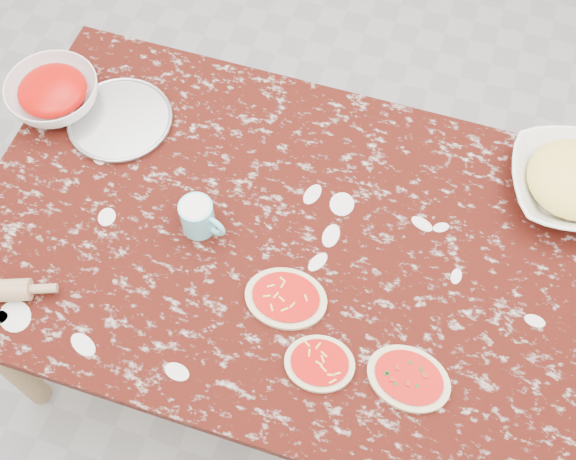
# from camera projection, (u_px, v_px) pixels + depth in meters

# --- Properties ---
(ground) EXTENTS (4.00, 4.00, 0.00)m
(ground) POSITION_uv_depth(u_px,v_px,m) (288.00, 342.00, 2.43)
(ground) COLOR gray
(worktable) EXTENTS (1.60, 1.00, 0.75)m
(worktable) POSITION_uv_depth(u_px,v_px,m) (288.00, 254.00, 1.84)
(worktable) COLOR black
(worktable) RESTS_ON ground
(pizza_tray) EXTENTS (0.31, 0.31, 0.01)m
(pizza_tray) POSITION_uv_depth(u_px,v_px,m) (120.00, 120.00, 1.94)
(pizza_tray) COLOR #B2B2B7
(pizza_tray) RESTS_ON worktable
(sauce_bowl) EXTENTS (0.32, 0.32, 0.08)m
(sauce_bowl) POSITION_uv_depth(u_px,v_px,m) (54.00, 94.00, 1.94)
(sauce_bowl) COLOR white
(sauce_bowl) RESTS_ON worktable
(cheese_bowl) EXTENTS (0.38, 0.38, 0.08)m
(cheese_bowl) POSITION_uv_depth(u_px,v_px,m) (571.00, 184.00, 1.80)
(cheese_bowl) COLOR white
(cheese_bowl) RESTS_ON worktable
(flour_mug) EXTENTS (0.12, 0.08, 0.10)m
(flour_mug) POSITION_uv_depth(u_px,v_px,m) (199.00, 217.00, 1.74)
(flour_mug) COLOR #70D4E8
(flour_mug) RESTS_ON worktable
(pizza_left) EXTENTS (0.21, 0.16, 0.02)m
(pizza_left) POSITION_uv_depth(u_px,v_px,m) (286.00, 298.00, 1.68)
(pizza_left) COLOR beige
(pizza_left) RESTS_ON worktable
(pizza_mid) EXTENTS (0.18, 0.15, 0.02)m
(pizza_mid) POSITION_uv_depth(u_px,v_px,m) (320.00, 363.00, 1.61)
(pizza_mid) COLOR beige
(pizza_mid) RESTS_ON worktable
(pizza_right) EXTENTS (0.21, 0.17, 0.02)m
(pizza_right) POSITION_uv_depth(u_px,v_px,m) (409.00, 378.00, 1.59)
(pizza_right) COLOR beige
(pizza_right) RESTS_ON worktable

